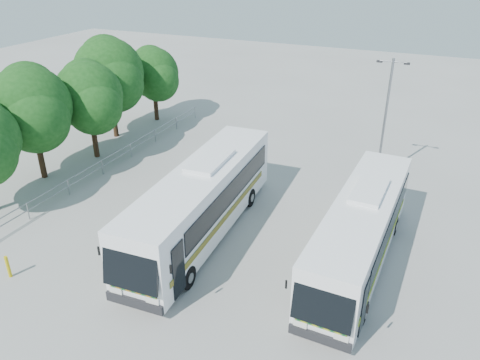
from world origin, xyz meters
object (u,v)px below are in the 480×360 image
at_px(tree_far_b, 31,107).
at_px(bollard, 8,267).
at_px(tree_far_e, 154,73).
at_px(coach_adjacent, 360,231).
at_px(coach_main, 202,200).
at_px(tree_far_d, 110,73).
at_px(tree_far_c, 89,96).
at_px(lamppost, 385,115).

bearing_deg(tree_far_b, bollard, -53.72).
bearing_deg(tree_far_e, tree_far_b, -91.83).
xyz_separation_m(tree_far_e, coach_adjacent, (19.15, -13.10, -2.14)).
height_order(tree_far_e, coach_main, tree_far_e).
bearing_deg(tree_far_d, tree_far_c, -72.17).
bearing_deg(tree_far_d, coach_main, -36.93).
relative_size(tree_far_d, tree_far_e, 1.24).
relative_size(coach_main, bollard, 11.98).
bearing_deg(bollard, tree_far_e, 105.41).
distance_m(tree_far_b, tree_far_d, 7.61).
distance_m(tree_far_e, lamppost, 18.89).
xyz_separation_m(lamppost, bollard, (-12.94, -16.48, -3.54)).
distance_m(tree_far_c, tree_far_d, 3.93).
height_order(tree_far_b, bollard, tree_far_b).
relative_size(coach_adjacent, lamppost, 1.57).
relative_size(tree_far_d, coach_main, 0.58).
distance_m(tree_far_c, coach_main, 12.68).
relative_size(coach_main, coach_adjacent, 1.10).
bearing_deg(coach_main, tree_far_e, 127.56).
bearing_deg(bollard, coach_main, 46.70).
bearing_deg(coach_main, bollard, -135.97).
relative_size(coach_main, lamppost, 1.72).
distance_m(tree_far_b, tree_far_c, 4.01).
distance_m(tree_far_d, coach_main, 15.71).
xyz_separation_m(tree_far_c, tree_far_d, (-1.19, 3.70, 0.56)).
bearing_deg(bollard, lamppost, 51.86).
bearing_deg(tree_far_e, tree_far_c, -86.46).
bearing_deg(lamppost, tree_far_c, -167.42).
bearing_deg(lamppost, coach_adjacent, -87.43).
relative_size(tree_far_c, tree_far_d, 0.88).
relative_size(tree_far_b, tree_far_d, 0.95).
xyz_separation_m(coach_main, coach_adjacent, (7.50, 0.67, -0.16)).
xyz_separation_m(tree_far_c, lamppost, (18.01, 4.45, -0.19)).
height_order(tree_far_e, lamppost, lamppost).
height_order(tree_far_b, tree_far_c, tree_far_b).
bearing_deg(bollard, tree_far_b, 126.28).
bearing_deg(tree_far_e, tree_far_d, -98.63).
height_order(tree_far_d, bollard, tree_far_d).
distance_m(coach_main, coach_adjacent, 7.53).
distance_m(tree_far_b, tree_far_e, 12.13).
distance_m(tree_far_e, bollard, 21.25).
distance_m(coach_main, bollard, 8.97).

